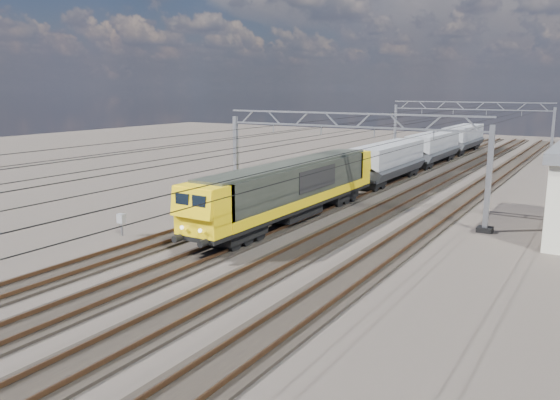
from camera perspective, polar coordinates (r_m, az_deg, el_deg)
The scene contains 13 objects.
ground at distance 35.47m, azimuth 4.07°, elevation -2.68°, with size 160.00×160.00×0.00m, color black.
track_outer_west at distance 38.51m, azimuth -3.86°, elevation -1.42°, with size 2.60×140.00×0.30m.
track_loco at distance 36.39m, azimuth 1.28°, elevation -2.17°, with size 2.60×140.00×0.30m.
track_inner_east at distance 34.61m, azimuth 7.01°, elevation -2.98°, with size 2.60×140.00×0.30m.
track_outer_east at distance 33.21m, azimuth 13.30°, elevation -3.83°, with size 2.60×140.00×0.30m.
catenary_gantry_mid at distance 38.28m, azimuth 6.94°, elevation 4.27°, with size 19.90×0.90×7.11m.
catenary_gantry_far at distance 72.43m, azimuth 19.09°, elevation 7.15°, with size 19.90×0.90×7.11m.
overhead_wires at distance 41.75m, azimuth 9.33°, elevation 7.36°, with size 12.03×140.00×0.53m.
locomotive at distance 35.97m, azimuth 1.34°, elevation 1.34°, with size 2.76×21.10×3.62m.
hopper_wagon_lead at distance 51.87m, azimuth 11.29°, elevation 4.18°, with size 3.38×13.00×3.25m.
hopper_wagon_mid at distance 65.29m, azimuth 15.69°, elevation 5.46°, with size 3.38×13.00×3.25m.
hopper_wagon_third at distance 78.98m, azimuth 18.59°, elevation 6.28°, with size 3.38×13.00×3.25m.
trackside_cabinet at distance 34.13m, azimuth -16.27°, elevation -1.93°, with size 0.46×0.36×1.34m.
Camera 1 is at (15.85, -30.51, 8.74)m, focal length 35.00 mm.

